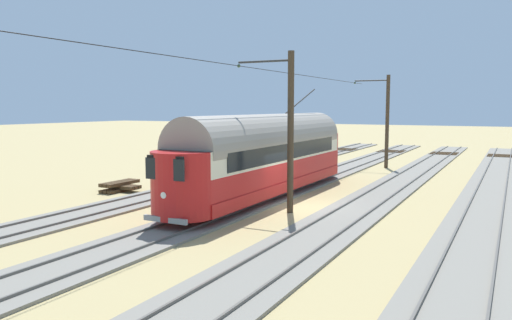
{
  "coord_description": "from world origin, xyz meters",
  "views": [
    {
      "loc": [
        -8.77,
        21.38,
        4.68
      ],
      "look_at": [
        2.71,
        -0.73,
        2.03
      ],
      "focal_mm": 35.21,
      "sensor_mm": 36.0,
      "label": 1
    }
  ],
  "objects_px": {
    "vintage_streetcar": "(268,154)",
    "catenary_pole_foreground": "(386,120)",
    "catenary_pole_mid_near": "(289,129)",
    "spare_tie_stack": "(120,186)"
  },
  "relations": [
    {
      "from": "vintage_streetcar",
      "to": "catenary_pole_foreground",
      "type": "xyz_separation_m",
      "value": [
        -2.51,
        -15.39,
        1.44
      ]
    },
    {
      "from": "vintage_streetcar",
      "to": "catenary_pole_mid_near",
      "type": "relative_size",
      "value": 2.45
    },
    {
      "from": "catenary_pole_foreground",
      "to": "catenary_pole_mid_near",
      "type": "height_order",
      "value": "same"
    },
    {
      "from": "vintage_streetcar",
      "to": "spare_tie_stack",
      "type": "relative_size",
      "value": 7.23
    },
    {
      "from": "catenary_pole_foreground",
      "to": "spare_tie_stack",
      "type": "relative_size",
      "value": 2.95
    },
    {
      "from": "vintage_streetcar",
      "to": "spare_tie_stack",
      "type": "distance_m",
      "value": 8.64
    },
    {
      "from": "vintage_streetcar",
      "to": "catenary_pole_mid_near",
      "type": "height_order",
      "value": "catenary_pole_mid_near"
    },
    {
      "from": "vintage_streetcar",
      "to": "spare_tie_stack",
      "type": "bearing_deg",
      "value": 14.63
    },
    {
      "from": "spare_tie_stack",
      "to": "vintage_streetcar",
      "type": "bearing_deg",
      "value": -165.37
    },
    {
      "from": "catenary_pole_foreground",
      "to": "catenary_pole_mid_near",
      "type": "bearing_deg",
      "value": 90.0
    }
  ]
}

